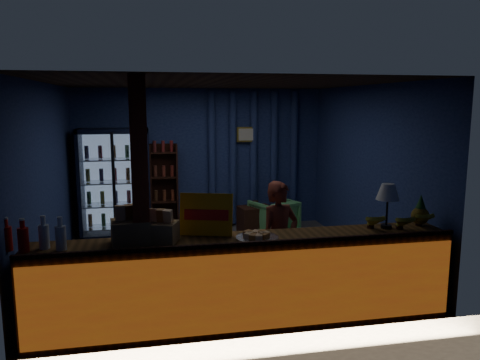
% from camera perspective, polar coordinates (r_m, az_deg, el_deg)
% --- Properties ---
extents(ground, '(4.60, 4.60, 0.00)m').
position_cam_1_polar(ground, '(6.95, -2.58, -10.24)').
color(ground, '#515154').
rests_on(ground, ground).
extents(room_walls, '(4.60, 4.60, 4.60)m').
position_cam_1_polar(room_walls, '(6.59, -2.68, 2.73)').
color(room_walls, navy).
rests_on(room_walls, ground).
extents(counter, '(4.40, 0.57, 0.99)m').
position_cam_1_polar(counter, '(5.02, 0.72, -12.28)').
color(counter, brown).
rests_on(counter, ground).
extents(support_post, '(0.16, 0.16, 2.60)m').
position_cam_1_polar(support_post, '(4.69, -11.96, -3.51)').
color(support_post, maroon).
rests_on(support_post, ground).
extents(beverage_cooler, '(1.20, 0.62, 1.90)m').
position_cam_1_polar(beverage_cooler, '(8.53, -14.95, -0.38)').
color(beverage_cooler, black).
rests_on(beverage_cooler, ground).
extents(bottle_shelf, '(0.50, 0.28, 1.60)m').
position_cam_1_polar(bottle_shelf, '(8.67, -9.24, -0.96)').
color(bottle_shelf, black).
rests_on(bottle_shelf, ground).
extents(curtain_folds, '(1.74, 0.14, 2.50)m').
position_cam_1_polar(curtain_folds, '(8.90, 1.67, 2.70)').
color(curtain_folds, navy).
rests_on(curtain_folds, room_walls).
extents(framed_picture, '(0.36, 0.04, 0.28)m').
position_cam_1_polar(framed_picture, '(8.78, 0.79, 5.57)').
color(framed_picture, gold).
rests_on(framed_picture, room_walls).
extents(shopkeeper, '(0.62, 0.52, 1.44)m').
position_cam_1_polar(shopkeeper, '(5.57, 4.84, -7.48)').
color(shopkeeper, maroon).
rests_on(shopkeeper, ground).
extents(green_chair, '(0.91, 0.92, 0.64)m').
position_cam_1_polar(green_chair, '(8.35, 4.12, -4.58)').
color(green_chair, '#5FBF6C').
rests_on(green_chair, ground).
extents(side_table, '(0.63, 0.50, 0.62)m').
position_cam_1_polar(side_table, '(8.36, 1.88, -4.98)').
color(side_table, black).
rests_on(side_table, ground).
extents(yellow_sign, '(0.57, 0.27, 0.45)m').
position_cam_1_polar(yellow_sign, '(4.93, -4.15, -4.22)').
color(yellow_sign, orange).
rests_on(yellow_sign, counter).
extents(soda_bottles, '(0.60, 0.18, 0.32)m').
position_cam_1_polar(soda_bottles, '(4.85, -23.84, -6.37)').
color(soda_bottles, red).
rests_on(soda_bottles, counter).
extents(snack_box_left, '(0.40, 0.34, 0.38)m').
position_cam_1_polar(snack_box_left, '(4.79, -13.22, -5.94)').
color(snack_box_left, '#A58950').
rests_on(snack_box_left, counter).
extents(snack_box_centre, '(0.39, 0.35, 0.33)m').
position_cam_1_polar(snack_box_centre, '(4.77, -9.60, -6.09)').
color(snack_box_centre, '#A58950').
rests_on(snack_box_centre, counter).
extents(pastry_tray, '(0.45, 0.45, 0.07)m').
position_cam_1_polar(pastry_tray, '(4.82, 2.11, -6.94)').
color(pastry_tray, silver).
rests_on(pastry_tray, counter).
extents(banana_bunches, '(0.85, 0.32, 0.19)m').
position_cam_1_polar(banana_bunches, '(5.48, 18.78, -4.70)').
color(banana_bunches, gold).
rests_on(banana_bunches, counter).
extents(table_lamp, '(0.26, 0.26, 0.50)m').
position_cam_1_polar(table_lamp, '(5.40, 17.58, -1.60)').
color(table_lamp, black).
rests_on(table_lamp, counter).
extents(pineapple, '(0.20, 0.20, 0.35)m').
position_cam_1_polar(pineapple, '(5.70, 21.12, -3.78)').
color(pineapple, olive).
rests_on(pineapple, counter).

